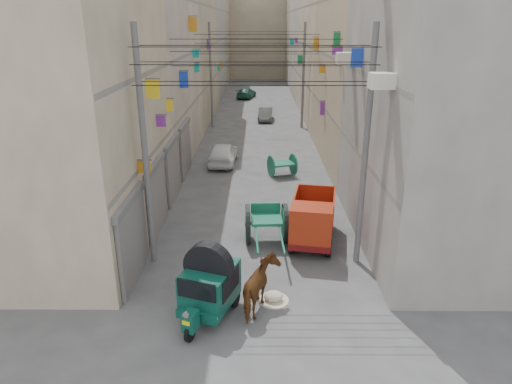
{
  "coord_description": "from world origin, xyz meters",
  "views": [
    {
      "loc": [
        0.12,
        -8.38,
        7.98
      ],
      "look_at": [
        0.03,
        6.5,
        2.42
      ],
      "focal_mm": 32.0,
      "sensor_mm": 36.0,
      "label": 1
    }
  ],
  "objects_px": {
    "distant_car_grey": "(265,114)",
    "distant_car_green": "(246,93)",
    "horse": "(261,288)",
    "auto_rickshaw": "(209,283)",
    "distant_car_white": "(223,153)",
    "mini_truck": "(312,224)",
    "tonga_cart": "(266,223)",
    "second_cart": "(282,165)",
    "feed_sack": "(273,296)"
  },
  "relations": [
    {
      "from": "horse",
      "to": "distant_car_white",
      "type": "distance_m",
      "value": 15.01
    },
    {
      "from": "second_cart",
      "to": "distant_car_white",
      "type": "distance_m",
      "value": 4.1
    },
    {
      "from": "distant_car_grey",
      "to": "tonga_cart",
      "type": "bearing_deg",
      "value": -87.45
    },
    {
      "from": "horse",
      "to": "distant_car_grey",
      "type": "height_order",
      "value": "horse"
    },
    {
      "from": "horse",
      "to": "distant_car_green",
      "type": "relative_size",
      "value": 0.48
    },
    {
      "from": "auto_rickshaw",
      "to": "second_cart",
      "type": "xyz_separation_m",
      "value": [
        2.7,
        12.76,
        -0.38
      ]
    },
    {
      "from": "mini_truck",
      "to": "distant_car_grey",
      "type": "bearing_deg",
      "value": 103.59
    },
    {
      "from": "mini_truck",
      "to": "distant_car_white",
      "type": "height_order",
      "value": "mini_truck"
    },
    {
      "from": "tonga_cart",
      "to": "mini_truck",
      "type": "xyz_separation_m",
      "value": [
        1.71,
        -0.32,
        0.12
      ]
    },
    {
      "from": "tonga_cart",
      "to": "auto_rickshaw",
      "type": "bearing_deg",
      "value": -112.8
    },
    {
      "from": "second_cart",
      "to": "distant_car_green",
      "type": "xyz_separation_m",
      "value": [
        -2.7,
        27.6,
        -0.09
      ]
    },
    {
      "from": "tonga_cart",
      "to": "distant_car_green",
      "type": "xyz_separation_m",
      "value": [
        -1.7,
        35.7,
        -0.25
      ]
    },
    {
      "from": "auto_rickshaw",
      "to": "tonga_cart",
      "type": "height_order",
      "value": "auto_rickshaw"
    },
    {
      "from": "distant_car_green",
      "to": "feed_sack",
      "type": "bearing_deg",
      "value": 106.1
    },
    {
      "from": "distant_car_grey",
      "to": "distant_car_green",
      "type": "bearing_deg",
      "value": 102.32
    },
    {
      "from": "mini_truck",
      "to": "distant_car_green",
      "type": "xyz_separation_m",
      "value": [
        -3.41,
        36.02,
        -0.37
      ]
    },
    {
      "from": "distant_car_grey",
      "to": "mini_truck",
      "type": "bearing_deg",
      "value": -83.31
    },
    {
      "from": "horse",
      "to": "distant_car_white",
      "type": "bearing_deg",
      "value": -66.9
    },
    {
      "from": "tonga_cart",
      "to": "horse",
      "type": "distance_m",
      "value": 4.49
    },
    {
      "from": "feed_sack",
      "to": "distant_car_grey",
      "type": "xyz_separation_m",
      "value": [
        0.13,
        27.27,
        0.39
      ]
    },
    {
      "from": "tonga_cart",
      "to": "second_cart",
      "type": "relative_size",
      "value": 2.07
    },
    {
      "from": "second_cart",
      "to": "horse",
      "type": "relative_size",
      "value": 0.91
    },
    {
      "from": "feed_sack",
      "to": "distant_car_white",
      "type": "height_order",
      "value": "distant_car_white"
    },
    {
      "from": "second_cart",
      "to": "distant_car_grey",
      "type": "xyz_separation_m",
      "value": [
        -0.72,
        15.21,
        -0.1
      ]
    },
    {
      "from": "tonga_cart",
      "to": "distant_car_white",
      "type": "height_order",
      "value": "tonga_cart"
    },
    {
      "from": "mini_truck",
      "to": "distant_car_white",
      "type": "xyz_separation_m",
      "value": [
        -4.13,
        10.69,
        -0.28
      ]
    },
    {
      "from": "distant_car_grey",
      "to": "auto_rickshaw",
      "type": "bearing_deg",
      "value": -90.82
    },
    {
      "from": "auto_rickshaw",
      "to": "distant_car_white",
      "type": "relative_size",
      "value": 0.68
    },
    {
      "from": "mini_truck",
      "to": "horse",
      "type": "distance_m",
      "value": 4.6
    },
    {
      "from": "mini_truck",
      "to": "horse",
      "type": "bearing_deg",
      "value": -104.87
    },
    {
      "from": "feed_sack",
      "to": "distant_car_green",
      "type": "relative_size",
      "value": 0.16
    },
    {
      "from": "second_cart",
      "to": "feed_sack",
      "type": "bearing_deg",
      "value": -112.02
    },
    {
      "from": "auto_rickshaw",
      "to": "mini_truck",
      "type": "bearing_deg",
      "value": 70.95
    },
    {
      "from": "mini_truck",
      "to": "distant_car_grey",
      "type": "xyz_separation_m",
      "value": [
        -1.43,
        23.63,
        -0.38
      ]
    },
    {
      "from": "horse",
      "to": "distant_car_green",
      "type": "bearing_deg",
      "value": -73.17
    },
    {
      "from": "auto_rickshaw",
      "to": "second_cart",
      "type": "height_order",
      "value": "auto_rickshaw"
    },
    {
      "from": "distant_car_white",
      "to": "distant_car_green",
      "type": "distance_m",
      "value": 25.34
    },
    {
      "from": "distant_car_grey",
      "to": "second_cart",
      "type": "bearing_deg",
      "value": -84.07
    },
    {
      "from": "tonga_cart",
      "to": "distant_car_green",
      "type": "distance_m",
      "value": 35.74
    },
    {
      "from": "feed_sack",
      "to": "distant_car_grey",
      "type": "height_order",
      "value": "distant_car_grey"
    },
    {
      "from": "auto_rickshaw",
      "to": "distant_car_grey",
      "type": "xyz_separation_m",
      "value": [
        1.98,
        27.97,
        -0.48
      ]
    },
    {
      "from": "auto_rickshaw",
      "to": "feed_sack",
      "type": "height_order",
      "value": "auto_rickshaw"
    },
    {
      "from": "mini_truck",
      "to": "feed_sack",
      "type": "relative_size",
      "value": 6.13
    },
    {
      "from": "mini_truck",
      "to": "distant_car_white",
      "type": "distance_m",
      "value": 11.46
    },
    {
      "from": "auto_rickshaw",
      "to": "tonga_cart",
      "type": "relative_size",
      "value": 0.74
    },
    {
      "from": "distant_car_grey",
      "to": "distant_car_green",
      "type": "distance_m",
      "value": 12.55
    },
    {
      "from": "second_cart",
      "to": "auto_rickshaw",
      "type": "bearing_deg",
      "value": -119.97
    },
    {
      "from": "second_cart",
      "to": "feed_sack",
      "type": "relative_size",
      "value": 2.82
    },
    {
      "from": "distant_car_white",
      "to": "auto_rickshaw",
      "type": "bearing_deg",
      "value": 95.63
    },
    {
      "from": "auto_rickshaw",
      "to": "mini_truck",
      "type": "relative_size",
      "value": 0.7
    }
  ]
}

